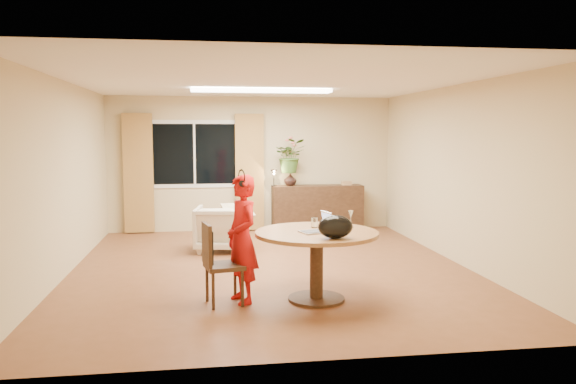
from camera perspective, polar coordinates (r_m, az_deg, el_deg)
The scene contains 24 objects.
floor at distance 7.97m, azimuth -1.76°, elevation -7.79°, with size 6.50×6.50×0.00m, color brown.
ceiling at distance 7.77m, azimuth -1.83°, elevation 11.17°, with size 6.50×6.50×0.00m, color white.
wall_back at distance 10.99m, azimuth -3.71°, elevation 2.86°, with size 5.50×5.50×0.00m, color tan.
wall_left at distance 7.94m, azimuth -21.93°, elevation 1.24°, with size 6.50×6.50×0.00m, color tan.
wall_right at distance 8.52m, azimuth 16.92°, elevation 1.71°, with size 6.50×6.50×0.00m, color tan.
window at distance 10.93m, azimuth -9.48°, elevation 3.83°, with size 1.70×0.03×1.30m.
curtain_left at distance 10.95m, azimuth -14.96°, elevation 1.85°, with size 0.55×0.08×2.25m, color olive.
curtain_right at distance 10.90m, azimuth -3.92°, elevation 2.02°, with size 0.55×0.08×2.25m, color olive.
ceiling_panel at distance 8.96m, azimuth -2.70°, elevation 10.26°, with size 2.20×0.35×0.05m, color white.
dining_table at distance 6.38m, azimuth 2.92°, elevation -5.52°, with size 1.40×1.40×0.79m.
dining_chair at distance 6.30m, azimuth -6.50°, elevation -7.24°, with size 0.44×0.40×0.92m, color black, non-canonical shape.
child at distance 6.32m, azimuth -4.68°, elevation -4.77°, with size 0.34×0.53×1.44m, color red.
laptop at distance 6.27m, azimuth 2.82°, elevation -3.06°, with size 0.35×0.24×0.24m, color #B7B7BC, non-canonical shape.
tumbler at distance 6.61m, azimuth 2.71°, elevation -3.12°, with size 0.08×0.08×0.11m, color white, non-canonical shape.
wine_glass at distance 6.64m, azimuth 6.40°, elevation -2.72°, with size 0.07×0.07×0.20m, color white, non-canonical shape.
pot_lid at distance 6.73m, azimuth 4.69°, elevation -3.29°, with size 0.24×0.24×0.04m, color white, non-canonical shape.
handbag at distance 5.92m, azimuth 4.84°, elevation -3.54°, with size 0.37×0.22×0.25m, color black, non-canonical shape.
armchair at distance 9.16m, azimuth -6.87°, elevation -3.68°, with size 0.78×0.80×0.73m, color beige.
throw at distance 9.06m, azimuth -5.14°, elevation -1.34°, with size 0.45×0.55×0.03m, color beige, non-canonical shape.
sideboard at distance 11.01m, azimuth 3.00°, elevation -1.61°, with size 1.77×0.43×0.88m, color black.
vase at distance 10.85m, azimuth 0.23°, elevation 1.29°, with size 0.24×0.24×0.25m, color black.
bouquet at distance 10.83m, azimuth 0.24°, elevation 3.69°, with size 0.59×0.51×0.66m, color #2A6626.
book_stack at distance 11.08m, azimuth 5.97°, elevation 0.92°, with size 0.20×0.15×0.08m, color #956D4B, non-canonical shape.
desk_lamp at distance 10.76m, azimuth -1.44°, elevation 1.49°, with size 0.14×0.14×0.34m, color black, non-canonical shape.
Camera 1 is at (-0.87, -7.69, 1.90)m, focal length 35.00 mm.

